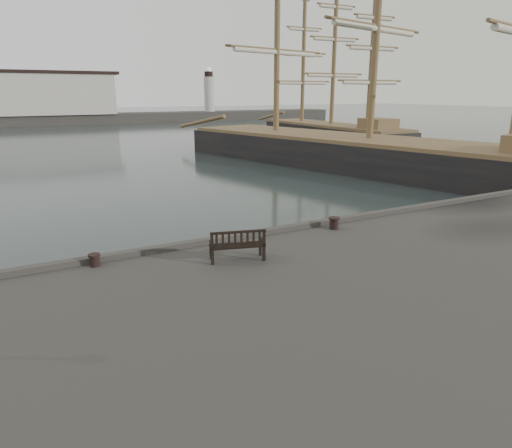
{
  "coord_description": "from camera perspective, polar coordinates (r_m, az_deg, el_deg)",
  "views": [
    {
      "loc": [
        -6.4,
        -13.66,
        6.43
      ],
      "look_at": [
        0.73,
        -0.5,
        2.1
      ],
      "focal_mm": 32.0,
      "sensor_mm": 36.0,
      "label": 1
    }
  ],
  "objects": [
    {
      "name": "bollard_left",
      "position": [
        14.08,
        -19.53,
        -4.27
      ],
      "size": [
        0.38,
        0.38,
        0.37
      ],
      "primitive_type": "cylinder",
      "rotation": [
        0.0,
        0.0,
        -0.09
      ],
      "color": "black",
      "rests_on": "quay"
    },
    {
      "name": "ground",
      "position": [
        16.4,
        -3.08,
        -6.97
      ],
      "size": [
        400.0,
        400.0,
        0.0
      ],
      "primitive_type": "plane",
      "color": "black",
      "rests_on": "ground"
    },
    {
      "name": "bollard_right",
      "position": [
        17.1,
        9.73,
        0.1
      ],
      "size": [
        0.48,
        0.48,
        0.43
      ],
      "primitive_type": "cylinder",
      "rotation": [
        0.0,
        0.0,
        0.19
      ],
      "color": "black",
      "rests_on": "quay"
    },
    {
      "name": "tall_ship_main",
      "position": [
        40.74,
        13.8,
        7.68
      ],
      "size": [
        17.48,
        40.88,
        30.1
      ],
      "rotation": [
        0.0,
        0.0,
        0.24
      ],
      "color": "black",
      "rests_on": "ground"
    },
    {
      "name": "bench",
      "position": [
        13.7,
        -2.36,
        -3.34
      ],
      "size": [
        1.75,
        1.01,
        0.95
      ],
      "rotation": [
        0.0,
        0.0,
        -0.29
      ],
      "color": "black",
      "rests_on": "quay"
    },
    {
      "name": "breakwater",
      "position": [
        105.7,
        -28.24,
        13.13
      ],
      "size": [
        140.0,
        9.5,
        12.2
      ],
      "color": "#383530",
      "rests_on": "ground"
    },
    {
      "name": "tall_ship_far",
      "position": [
        61.54,
        9.29,
        10.63
      ],
      "size": [
        6.59,
        26.05,
        22.15
      ],
      "rotation": [
        0.0,
        0.0,
        -0.04
      ],
      "color": "black",
      "rests_on": "ground"
    }
  ]
}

